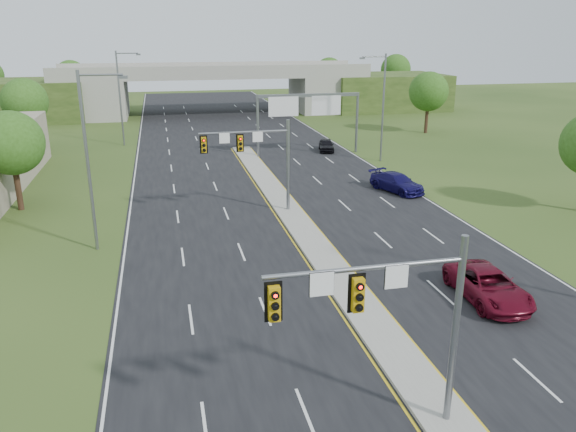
# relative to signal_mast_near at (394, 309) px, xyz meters

# --- Properties ---
(ground) EXTENTS (240.00, 240.00, 0.00)m
(ground) POSITION_rel_signal_mast_near_xyz_m (2.26, 0.07, -4.73)
(ground) COLOR #2B4217
(ground) RESTS_ON ground
(road) EXTENTS (24.00, 160.00, 0.02)m
(road) POSITION_rel_signal_mast_near_xyz_m (2.26, 35.07, -4.72)
(road) COLOR black
(road) RESTS_ON ground
(median) EXTENTS (2.00, 54.00, 0.16)m
(median) POSITION_rel_signal_mast_near_xyz_m (2.26, 23.07, -4.63)
(median) COLOR gray
(median) RESTS_ON road
(lane_markings) EXTENTS (23.72, 160.00, 0.01)m
(lane_markings) POSITION_rel_signal_mast_near_xyz_m (1.66, 28.99, -4.70)
(lane_markings) COLOR gold
(lane_markings) RESTS_ON road
(signal_mast_near) EXTENTS (6.62, 0.60, 7.00)m
(signal_mast_near) POSITION_rel_signal_mast_near_xyz_m (0.00, 0.00, 0.00)
(signal_mast_near) COLOR slate
(signal_mast_near) RESTS_ON ground
(signal_mast_far) EXTENTS (6.62, 0.60, 7.00)m
(signal_mast_far) POSITION_rel_signal_mast_near_xyz_m (0.00, 25.00, 0.00)
(signal_mast_far) COLOR slate
(signal_mast_far) RESTS_ON ground
(sign_gantry) EXTENTS (11.58, 0.44, 6.67)m
(sign_gantry) POSITION_rel_signal_mast_near_xyz_m (8.95, 44.99, 0.51)
(sign_gantry) COLOR slate
(sign_gantry) RESTS_ON ground
(overpass) EXTENTS (80.00, 14.00, 8.10)m
(overpass) POSITION_rel_signal_mast_near_xyz_m (2.26, 80.07, -1.17)
(overpass) COLOR gray
(overpass) RESTS_ON ground
(lightpole_l_mid) EXTENTS (2.85, 0.25, 11.00)m
(lightpole_l_mid) POSITION_rel_signal_mast_near_xyz_m (-11.03, 20.07, 1.38)
(lightpole_l_mid) COLOR slate
(lightpole_l_mid) RESTS_ON ground
(lightpole_l_far) EXTENTS (2.85, 0.25, 11.00)m
(lightpole_l_far) POSITION_rel_signal_mast_near_xyz_m (-11.03, 55.07, 1.38)
(lightpole_l_far) COLOR slate
(lightpole_l_far) RESTS_ON ground
(lightpole_r_far) EXTENTS (2.85, 0.25, 11.00)m
(lightpole_r_far) POSITION_rel_signal_mast_near_xyz_m (15.56, 40.07, 1.38)
(lightpole_r_far) COLOR slate
(lightpole_r_far) RESTS_ON ground
(tree_l_near) EXTENTS (4.80, 4.80, 7.60)m
(tree_l_near) POSITION_rel_signal_mast_near_xyz_m (-17.74, 30.07, 0.45)
(tree_l_near) COLOR #382316
(tree_l_near) RESTS_ON ground
(tree_l_mid) EXTENTS (5.20, 5.20, 8.12)m
(tree_l_mid) POSITION_rel_signal_mast_near_xyz_m (-21.74, 55.07, 0.78)
(tree_l_mid) COLOR #382316
(tree_l_mid) RESTS_ON ground
(tree_r_mid) EXTENTS (5.20, 5.20, 8.12)m
(tree_r_mid) POSITION_rel_signal_mast_near_xyz_m (28.26, 55.07, 0.78)
(tree_r_mid) COLOR #382316
(tree_r_mid) RESTS_ON ground
(tree_back_b) EXTENTS (5.60, 5.60, 8.32)m
(tree_back_b) POSITION_rel_signal_mast_near_xyz_m (-21.74, 94.07, 0.78)
(tree_back_b) COLOR #382316
(tree_back_b) RESTS_ON ground
(tree_back_c) EXTENTS (5.60, 5.60, 8.32)m
(tree_back_c) POSITION_rel_signal_mast_near_xyz_m (26.26, 94.07, 0.78)
(tree_back_c) COLOR #382316
(tree_back_c) RESTS_ON ground
(tree_back_d) EXTENTS (6.00, 6.00, 8.85)m
(tree_back_d) POSITION_rel_signal_mast_near_xyz_m (40.26, 94.07, 1.11)
(tree_back_d) COLOR #382316
(tree_back_d) RESTS_ON ground
(car_far_a) EXTENTS (2.83, 5.78, 1.58)m
(car_far_a) POSITION_rel_signal_mast_near_xyz_m (8.86, 8.27, -3.91)
(car_far_a) COLOR #590819
(car_far_a) RESTS_ON road
(car_far_b) EXTENTS (3.94, 5.77, 1.55)m
(car_far_b) POSITION_rel_signal_mast_near_xyz_m (12.59, 28.45, -3.93)
(car_far_b) COLOR #0F0B44
(car_far_b) RESTS_ON road
(car_far_c) EXTENTS (2.49, 4.31, 1.38)m
(car_far_c) POSITION_rel_signal_mast_near_xyz_m (11.60, 46.28, -4.02)
(car_far_c) COLOR black
(car_far_c) RESTS_ON road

